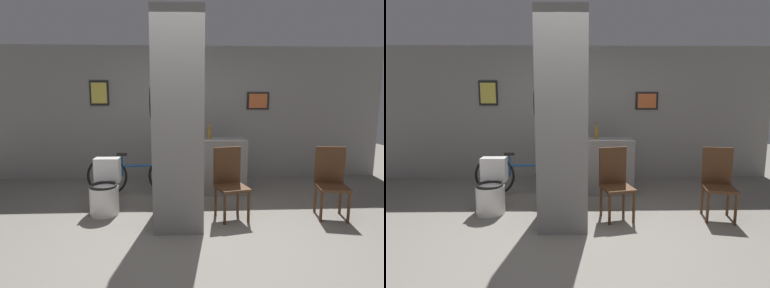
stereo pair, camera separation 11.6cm
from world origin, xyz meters
TOP-DOWN VIEW (x-y plane):
  - ground_plane at (0.00, 0.00)m, footprint 14.00×14.00m
  - wall_back at (-0.00, 2.63)m, footprint 8.00×0.09m
  - pillar_center at (-0.09, 0.50)m, footprint 0.63×1.01m
  - counter_shelf at (0.32, 1.62)m, footprint 1.46×0.44m
  - toilet at (-1.11, 0.77)m, footprint 0.40×0.56m
  - chair_near_pillar at (0.61, 0.56)m, footprint 0.47×0.47m
  - chair_by_doorway at (1.98, 0.51)m, footprint 0.46×0.46m
  - bicycle at (-0.75, 1.51)m, footprint 1.66×0.42m
  - bottle_tall at (0.44, 1.62)m, footprint 0.07×0.07m

SIDE VIEW (x-z plane):
  - ground_plane at x=0.00m, z-range 0.00..0.00m
  - toilet at x=-1.11m, z-range -0.06..0.68m
  - bicycle at x=-0.75m, z-range -0.01..0.70m
  - counter_shelf at x=0.32m, z-range 0.00..0.93m
  - chair_near_pillar at x=0.61m, z-range 0.03..0.98m
  - chair_by_doorway at x=1.98m, z-range 0.03..0.98m
  - bottle_tall at x=0.44m, z-range 0.89..1.18m
  - pillar_center at x=-0.09m, z-range 0.00..2.60m
  - wall_back at x=0.00m, z-range 0.00..2.60m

